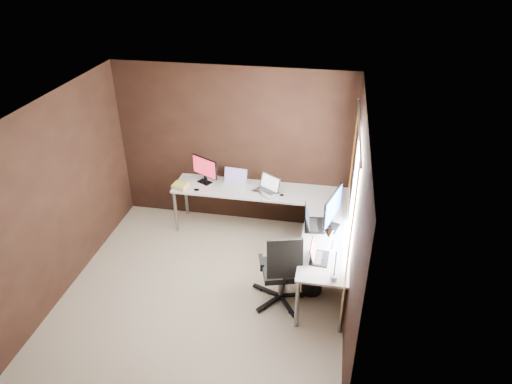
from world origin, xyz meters
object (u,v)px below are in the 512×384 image
Objects in this scene: monitor_left at (205,169)px; office_chair at (281,282)px; drawer_pedestal at (321,233)px; laptop_black_big at (312,222)px; laptop_silver at (267,188)px; wastebasket at (312,281)px; laptop_white at (234,182)px; monitor_right at (333,208)px; book_stack at (180,185)px; laptop_black_small at (317,255)px; desk_lamp at (331,248)px.

monitor_left is 0.40× the size of office_chair.
drawer_pedestal is 2.00m from monitor_left.
laptop_silver is at bearing 37.65° from laptop_black_big.
laptop_silver is 1.61m from office_chair.
wastebasket is at bearing -23.38° from laptop_silver.
drawer_pedestal is 1.48× the size of laptop_black_big.
drawer_pedestal is 0.56× the size of office_chair.
laptop_white is (0.46, 0.01, -0.18)m from monitor_left.
monitor_right is 1.77m from laptop_white.
monitor_left is 1.42× the size of wastebasket.
office_chair is at bearing 151.62° from laptop_black_big.
drawer_pedestal is 1.52m from laptop_white.
laptop_black_big is 2.14m from book_stack.
laptop_white is at bearing 43.70° from laptop_black_small.
monitor_right reaches higher than office_chair.
monitor_right is 1.62× the size of laptop_white.
desk_lamp is at bearing -84.79° from drawer_pedestal.
monitor_left is at bearing 82.23° from monitor_right.
laptop_black_small is at bearing -90.71° from drawer_pedestal.
wastebasket is at bearing 174.89° from monitor_right.
monitor_right is at bearing 68.14° from wastebasket.
drawer_pedestal is at bearing 14.81° from monitor_left.
laptop_white is at bearing 128.51° from desk_lamp.
book_stack is (-2.16, 0.20, 0.47)m from drawer_pedestal.
office_chair reaches higher than wastebasket.
laptop_black_big is (-0.25, -0.00, -0.24)m from monitor_right.
laptop_white is at bearing 134.57° from wastebasket.
laptop_black_small is at bearing -13.81° from office_chair.
laptop_silver is at bearing 32.67° from laptop_black_small.
monitor_left is 0.70× the size of monitor_right.
laptop_white is at bearing 16.90° from book_stack.
laptop_black_big is (0.72, -0.78, 0.00)m from laptop_silver.
book_stack is 0.45× the size of desk_lamp.
office_chair is (0.42, -1.48, -0.47)m from laptop_silver.
desk_lamp is 0.57× the size of office_chair.
monitor_right reaches higher than wastebasket.
drawer_pedestal is 1.87× the size of laptop_black_small.
monitor_left is 2.42m from laptop_black_small.
desk_lamp reaches higher than wastebasket.
desk_lamp is (1.51, -1.87, 0.33)m from laptop_white.
office_chair is 3.51× the size of wastebasket.
laptop_black_small reaches higher than drawer_pedestal.
book_stack is (-2.29, 0.66, -0.26)m from monitor_right.
laptop_silver is (-0.85, 0.31, 0.48)m from drawer_pedestal.
book_stack is at bearing 66.84° from laptop_black_big.
monitor_left is at bearing 57.28° from laptop_black_big.
laptop_black_big reaches higher than laptop_silver.
laptop_silver is at bearing 21.35° from monitor_left.
laptop_black_big is (-0.13, -0.47, 0.48)m from drawer_pedestal.
book_stack is (-2.03, 0.66, -0.02)m from laptop_black_big.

